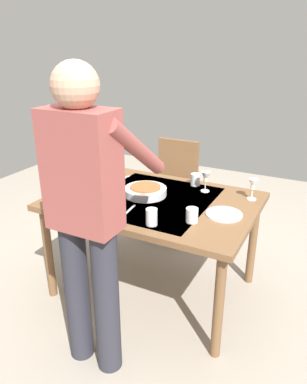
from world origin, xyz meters
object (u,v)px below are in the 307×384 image
object	(u,v)px
chair_near	(174,183)
dinner_plate_near	(224,214)
wine_glass_right	(206,178)
water_cup_near_right	(97,175)
serving_bowl_pasta	(145,191)
water_cup_near_left	(195,180)
dinner_plate_far	(81,190)
wine_glass_left	(253,185)
person_server	(87,211)
dining_table	(153,209)
water_cup_far_left	(192,215)
water_cup_far_right	(152,217)
wine_bottle	(114,158)

from	to	relation	value
chair_near	dinner_plate_near	world-z (taller)	chair_near
wine_glass_right	water_cup_near_right	size ratio (longest dim) A/B	1.59
serving_bowl_pasta	water_cup_near_left	bearing A→B (deg)	-125.38
serving_bowl_pasta	dinner_plate_far	xyz separation A→B (m)	(0.46, 0.14, -0.03)
wine_glass_left	dinner_plate_near	xyz separation A→B (m)	(0.09, 0.33, -0.10)
person_server	water_cup_near_right	size ratio (longest dim) A/B	17.74
chair_near	water_cup_near_right	bearing A→B (deg)	66.42
chair_near	wine_glass_left	bearing A→B (deg)	145.94
dining_table	dinner_plate_near	size ratio (longest dim) A/B	6.09
water_cup_far_left	water_cup_far_right	xyz separation A→B (m)	(0.20, 0.15, 0.01)
water_cup_near_left	water_cup_far_left	bearing A→B (deg)	109.23
chair_near	water_cup_far_right	size ratio (longest dim) A/B	8.89
water_cup_far_right	water_cup_far_left	bearing A→B (deg)	-143.72
dining_table	water_cup_near_left	xyz separation A→B (m)	(-0.16, -0.38, 0.12)
water_cup_far_left	serving_bowl_pasta	xyz separation A→B (m)	(0.45, -0.24, -0.01)
wine_bottle	dinner_plate_near	size ratio (longest dim) A/B	1.29
wine_glass_left	water_cup_near_right	bearing A→B (deg)	8.65
wine_bottle	dinner_plate_far	bearing A→B (deg)	93.62
person_server	wine_bottle	xyz separation A→B (m)	(0.58, -1.13, -0.11)
dining_table	chair_near	xyz separation A→B (m)	(0.23, -0.87, -0.14)
person_server	wine_glass_right	world-z (taller)	person_server
wine_glass_left	dinner_plate_near	bearing A→B (deg)	74.00
person_server	water_cup_far_left	xyz separation A→B (m)	(-0.36, -0.54, -0.17)
water_cup_far_right	dining_table	bearing A→B (deg)	-64.48
person_server	wine_bottle	world-z (taller)	person_server
dining_table	wine_glass_right	size ratio (longest dim) A/B	9.28
wine_bottle	serving_bowl_pasta	distance (m)	0.61
chair_near	serving_bowl_pasta	bearing A→B (deg)	100.39
wine_glass_right	water_cup_far_right	bearing A→B (deg)	80.98
person_server	wine_bottle	size ratio (longest dim) A/B	5.71
water_cup_far_left	dinner_plate_far	bearing A→B (deg)	-6.29
dinner_plate_near	person_server	bearing A→B (deg)	54.67
water_cup_near_left	dinner_plate_near	xyz separation A→B (m)	(-0.35, 0.41, -0.04)
wine_glass_right	person_server	bearing A→B (deg)	75.67
water_cup_near_left	water_cup_far_left	xyz separation A→B (m)	(-0.20, 0.59, -0.00)
person_server	serving_bowl_pasta	distance (m)	0.81
dining_table	dinner_plate_far	size ratio (longest dim) A/B	6.09
dinner_plate_far	wine_glass_left	bearing A→B (deg)	-160.43
water_cup_near_left	dinner_plate_far	world-z (taller)	water_cup_near_left
wine_bottle	water_cup_near_left	bearing A→B (deg)	179.54
wine_bottle	water_cup_far_left	world-z (taller)	wine_bottle
wine_glass_left	wine_glass_right	bearing A→B (deg)	1.07
dinner_plate_near	water_cup_far_right	bearing A→B (deg)	43.24
water_cup_near_right	serving_bowl_pasta	bearing A→B (deg)	169.68
water_cup_far_right	dinner_plate_far	bearing A→B (deg)	-19.10
person_server	water_cup_near_left	xyz separation A→B (m)	(-0.16, -1.12, -0.17)
person_server	serving_bowl_pasta	xyz separation A→B (m)	(0.09, -0.78, -0.19)
dining_table	water_cup_near_right	bearing A→B (deg)	-12.07
chair_near	water_cup_near_right	distance (m)	0.86
wine_glass_left	serving_bowl_pasta	xyz separation A→B (m)	(0.69, 0.27, -0.07)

